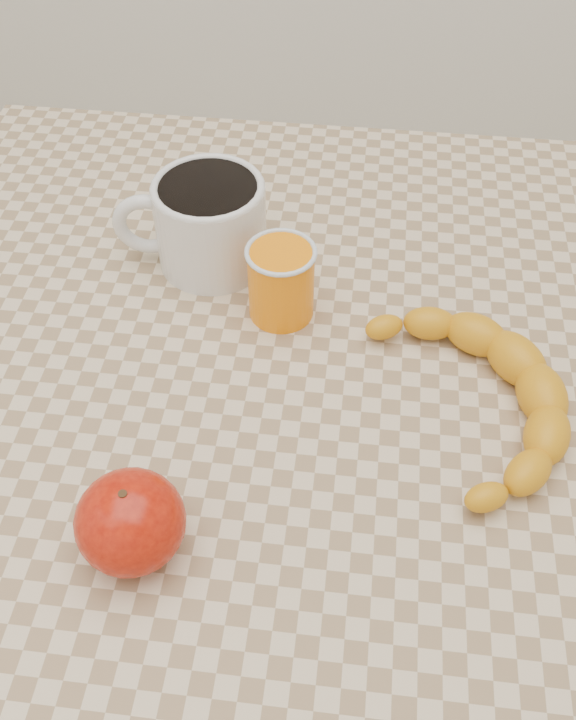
# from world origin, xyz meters

# --- Properties ---
(ground) EXTENTS (3.00, 3.00, 0.00)m
(ground) POSITION_xyz_m (0.00, 0.00, 0.00)
(ground) COLOR tan
(ground) RESTS_ON ground
(table) EXTENTS (0.80, 0.80, 0.75)m
(table) POSITION_xyz_m (0.00, 0.00, 0.66)
(table) COLOR beige
(table) RESTS_ON ground
(coffee_mug) EXTENTS (0.15, 0.12, 0.09)m
(coffee_mug) POSITION_xyz_m (-0.09, 0.14, 0.80)
(coffee_mug) COLOR silver
(coffee_mug) RESTS_ON table
(orange_juice_glass) EXTENTS (0.06, 0.06, 0.07)m
(orange_juice_glass) POSITION_xyz_m (-0.02, 0.08, 0.79)
(orange_juice_glass) COLOR orange
(orange_juice_glass) RESTS_ON table
(apple) EXTENTS (0.09, 0.09, 0.07)m
(apple) POSITION_xyz_m (-0.09, -0.18, 0.79)
(apple) COLOR #880C04
(apple) RESTS_ON table
(banana) EXTENTS (0.31, 0.34, 0.04)m
(banana) POSITION_xyz_m (0.16, -0.02, 0.77)
(banana) COLOR orange
(banana) RESTS_ON table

